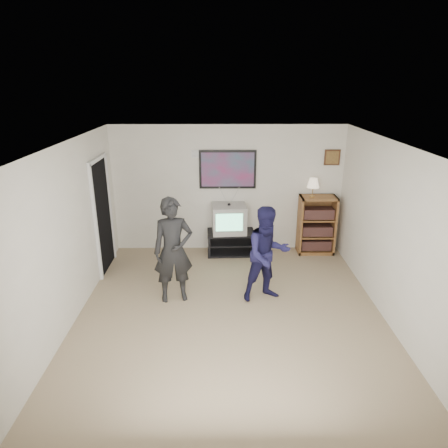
{
  "coord_description": "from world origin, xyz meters",
  "views": [
    {
      "loc": [
        -0.13,
        -5.1,
        3.29
      ],
      "look_at": [
        -0.08,
        0.78,
        1.15
      ],
      "focal_mm": 32.0,
      "sensor_mm": 36.0,
      "label": 1
    }
  ],
  "objects_px": {
    "person_tall": "(173,250)",
    "media_stand": "(231,242)",
    "bookshelf": "(316,225)",
    "person_short": "(267,254)",
    "crt_television": "(229,219)"
  },
  "relations": [
    {
      "from": "person_tall",
      "to": "media_stand",
      "type": "bearing_deg",
      "value": 49.25
    },
    {
      "from": "bookshelf",
      "to": "person_short",
      "type": "distance_m",
      "value": 2.16
    },
    {
      "from": "media_stand",
      "to": "person_tall",
      "type": "xyz_separation_m",
      "value": [
        -0.92,
        -1.75,
        0.6
      ]
    },
    {
      "from": "crt_television",
      "to": "person_tall",
      "type": "relative_size",
      "value": 0.39
    },
    {
      "from": "bookshelf",
      "to": "person_tall",
      "type": "height_order",
      "value": "person_tall"
    },
    {
      "from": "media_stand",
      "to": "person_short",
      "type": "xyz_separation_m",
      "value": [
        0.52,
        -1.75,
        0.53
      ]
    },
    {
      "from": "media_stand",
      "to": "person_tall",
      "type": "distance_m",
      "value": 2.07
    },
    {
      "from": "media_stand",
      "to": "crt_television",
      "type": "distance_m",
      "value": 0.5
    },
    {
      "from": "media_stand",
      "to": "person_short",
      "type": "relative_size",
      "value": 0.61
    },
    {
      "from": "crt_television",
      "to": "person_tall",
      "type": "distance_m",
      "value": 1.97
    },
    {
      "from": "bookshelf",
      "to": "person_tall",
      "type": "distance_m",
      "value": 3.19
    },
    {
      "from": "media_stand",
      "to": "person_short",
      "type": "height_order",
      "value": "person_short"
    },
    {
      "from": "bookshelf",
      "to": "person_short",
      "type": "xyz_separation_m",
      "value": [
        -1.18,
        -1.8,
        0.18
      ]
    },
    {
      "from": "person_short",
      "to": "person_tall",
      "type": "bearing_deg",
      "value": 162.44
    },
    {
      "from": "crt_television",
      "to": "person_tall",
      "type": "xyz_separation_m",
      "value": [
        -0.89,
        -1.75,
        0.1
      ]
    }
  ]
}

